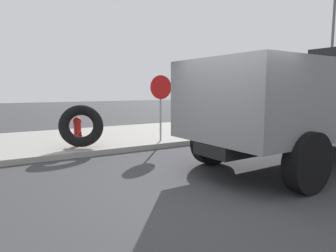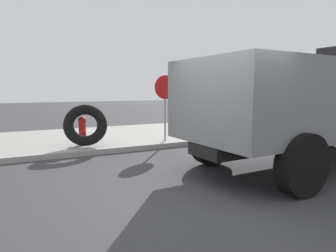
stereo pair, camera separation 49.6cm
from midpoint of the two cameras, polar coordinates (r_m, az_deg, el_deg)
The scene contains 6 objects.
ground_plane at distance 5.35m, azimuth 8.01°, elevation -13.02°, with size 80.00×80.00×0.00m, color #38383A.
sidewalk_curb at distance 11.13m, azimuth -11.54°, elevation -2.17°, with size 36.00×5.00×0.15m, color #99968E.
fire_hydrant at distance 9.33m, azimuth -14.42°, elevation -0.71°, with size 0.24×0.55×0.86m.
loose_tire at distance 9.03m, azimuth -13.81°, elevation 0.17°, with size 1.25×1.25×0.30m, color black.
stop_sign at distance 9.70m, azimuth 0.96°, elevation 5.75°, with size 0.76×0.08×2.11m.
dump_truck_gray at distance 8.36m, azimuth 29.25°, elevation 4.66°, with size 7.11×3.07×3.00m.
Camera 2 is at (-2.69, -4.22, 1.83)m, focal length 32.29 mm.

